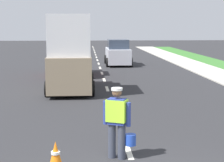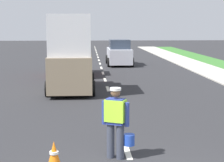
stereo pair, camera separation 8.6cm
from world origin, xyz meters
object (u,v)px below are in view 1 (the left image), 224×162
delivery_truck (70,57)px  car_outgoing_far (118,53)px  traffic_cone_near (56,155)px  car_oncoming_second (71,58)px  road_worker (118,119)px

delivery_truck → car_outgoing_far: 11.90m
traffic_cone_near → car_oncoming_second: car_oncoming_second is taller
car_oncoming_second → car_outgoing_far: bearing=59.4°
road_worker → car_oncoming_second: bearing=96.2°
road_worker → car_oncoming_second: 14.84m
delivery_truck → car_oncoming_second: 5.80m
car_outgoing_far → car_oncoming_second: size_ratio=1.00×
traffic_cone_near → car_oncoming_second: bearing=90.8°
road_worker → car_oncoming_second: (-1.61, 14.75, 0.12)m
car_outgoing_far → road_worker: bearing=-94.9°
road_worker → car_outgoing_far: size_ratio=0.41×
delivery_truck → car_outgoing_far: (3.19, 11.45, -0.69)m
delivery_truck → car_outgoing_far: size_ratio=1.13×
road_worker → traffic_cone_near: size_ratio=2.81×
car_oncoming_second → road_worker: bearing=-83.8°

